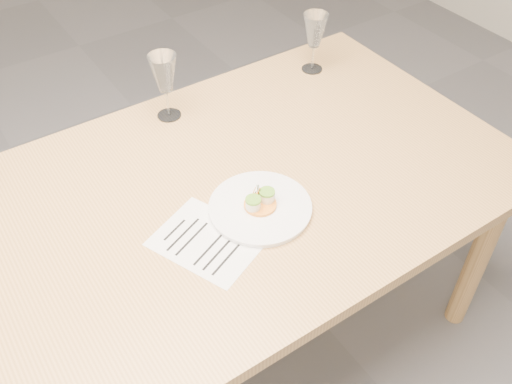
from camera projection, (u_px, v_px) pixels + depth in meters
dining_table at (109, 258)px, 1.49m from camera, size 2.40×1.00×0.75m
dinner_plate at (260, 207)px, 1.51m from camera, size 0.28×0.28×0.07m
recipe_sheet at (208, 241)px, 1.44m from camera, size 0.29×0.32×0.00m
wine_glass_2 at (164, 75)px, 1.72m from camera, size 0.09×0.09×0.22m
wine_glass_3 at (315, 32)px, 1.93m from camera, size 0.08×0.08×0.21m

